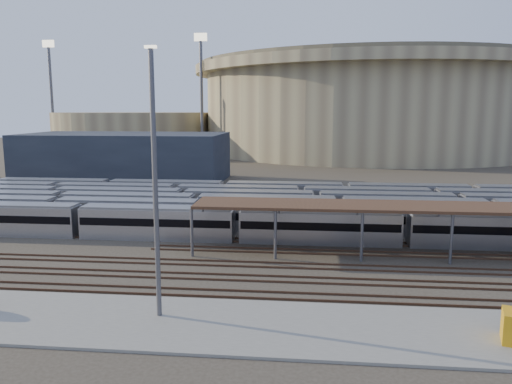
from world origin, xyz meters
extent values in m
plane|color=#383026|center=(0.00, 0.00, 0.00)|extent=(420.00, 420.00, 0.00)
cube|color=gray|center=(-5.00, -15.00, 0.10)|extent=(50.00, 9.00, 0.20)
cube|color=#BDBCC1|center=(-4.27, 8.00, 1.80)|extent=(112.00, 2.90, 3.60)
cube|color=#BDBCC1|center=(9.40, 12.20, 1.80)|extent=(112.00, 2.90, 3.60)
cube|color=#BDBCC1|center=(7.82, 16.40, 1.80)|extent=(112.00, 2.90, 3.60)
cube|color=#BDBCC1|center=(4.99, 20.60, 1.80)|extent=(112.00, 2.90, 3.60)
cube|color=#BDBCC1|center=(2.81, 24.80, 1.80)|extent=(112.00, 2.90, 3.60)
cube|color=#BDBCC1|center=(-9.26, 29.00, 1.80)|extent=(112.00, 2.90, 3.60)
cylinder|color=#555459|center=(-8.00, 1.30, 2.50)|extent=(0.30, 0.30, 5.00)
cylinder|color=#555459|center=(-8.00, 6.70, 2.50)|extent=(0.30, 0.30, 5.00)
cylinder|color=#555459|center=(0.57, 1.30, 2.50)|extent=(0.30, 0.30, 5.00)
cylinder|color=#555459|center=(0.57, 6.70, 2.50)|extent=(0.30, 0.30, 5.00)
cylinder|color=#555459|center=(9.14, 1.30, 2.50)|extent=(0.30, 0.30, 5.00)
cylinder|color=#555459|center=(9.14, 6.70, 2.50)|extent=(0.30, 0.30, 5.00)
cylinder|color=#555459|center=(17.71, 1.30, 2.50)|extent=(0.30, 0.30, 5.00)
cylinder|color=#555459|center=(17.71, 6.70, 2.50)|extent=(0.30, 0.30, 5.00)
cube|color=#382317|center=(22.00, 4.00, 5.15)|extent=(60.00, 6.00, 0.30)
cube|color=#4C3323|center=(0.00, -1.75, 0.09)|extent=(170.00, 0.12, 0.18)
cube|color=#4C3323|center=(0.00, -0.25, 0.09)|extent=(170.00, 0.12, 0.18)
cube|color=#4C3323|center=(0.00, -5.75, 0.09)|extent=(170.00, 0.12, 0.18)
cube|color=#4C3323|center=(0.00, -4.25, 0.09)|extent=(170.00, 0.12, 0.18)
cube|color=#4C3323|center=(0.00, -9.75, 0.09)|extent=(170.00, 0.12, 0.18)
cube|color=#4C3323|center=(0.00, -8.25, 0.09)|extent=(170.00, 0.12, 0.18)
cylinder|color=tan|center=(25.00, 140.00, 14.00)|extent=(116.00, 116.00, 28.00)
cylinder|color=tan|center=(25.00, 140.00, 29.50)|extent=(124.00, 124.00, 3.00)
cylinder|color=brown|center=(25.00, 140.00, 31.75)|extent=(120.00, 120.00, 1.50)
cylinder|color=tan|center=(-60.00, 130.00, 7.00)|extent=(56.00, 56.00, 14.00)
cube|color=#1E232D|center=(-35.00, 55.00, 5.00)|extent=(42.00, 20.00, 10.00)
cylinder|color=#555459|center=(-30.00, 110.00, 18.00)|extent=(1.00, 1.00, 36.00)
cube|color=#FFF2CC|center=(-30.00, 110.00, 37.20)|extent=(4.00, 0.60, 2.40)
cylinder|color=#555459|center=(-85.00, 120.00, 18.00)|extent=(1.00, 1.00, 36.00)
cube|color=#FFF2CC|center=(-85.00, 120.00, 37.20)|extent=(4.00, 0.60, 2.40)
cylinder|color=#555459|center=(-10.00, 160.00, 18.00)|extent=(1.00, 1.00, 36.00)
cube|color=#FFF2CC|center=(-10.00, 160.00, 37.20)|extent=(4.00, 0.60, 2.40)
cylinder|color=#555459|center=(-6.85, -14.06, 9.58)|extent=(0.36, 0.36, 18.77)
cube|color=#FFF2CC|center=(-6.85, -14.06, 19.07)|extent=(0.81, 0.32, 0.20)
camera|label=1|loc=(3.69, -47.42, 14.93)|focal=35.00mm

